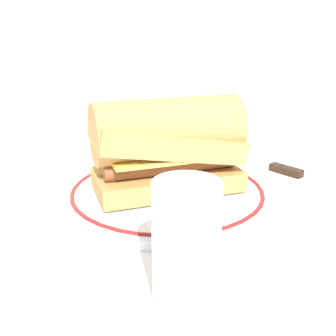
{
  "coord_description": "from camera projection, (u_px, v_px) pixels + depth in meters",
  "views": [
    {
      "loc": [
        -0.15,
        -0.48,
        0.23
      ],
      "look_at": [
        0.03,
        -0.0,
        0.04
      ],
      "focal_mm": 43.1,
      "sensor_mm": 36.0,
      "label": 1
    }
  ],
  "objects": [
    {
      "name": "ground_plane",
      "position": [
        150.0,
        200.0,
        0.55
      ],
      "size": [
        1.5,
        1.5,
        0.0
      ],
      "primitive_type": "plane",
      "color": "white"
    },
    {
      "name": "plate",
      "position": [
        168.0,
        193.0,
        0.56
      ],
      "size": [
        0.29,
        0.29,
        0.01
      ],
      "color": "white",
      "rests_on": "ground_plane"
    },
    {
      "name": "sausage_sandwich",
      "position": [
        168.0,
        145.0,
        0.53
      ],
      "size": [
        0.2,
        0.1,
        0.12
      ],
      "rotation": [
        0.0,
        0.0,
        -0.02
      ],
      "color": "tan",
      "rests_on": "plate"
    },
    {
      "name": "drinking_glass",
      "position": [
        186.0,
        252.0,
        0.34
      ],
      "size": [
        0.06,
        0.06,
        0.11
      ],
      "color": "silver",
      "rests_on": "ground_plane"
    },
    {
      "name": "butter_knife",
      "position": [
        266.0,
        165.0,
        0.68
      ],
      "size": [
        0.08,
        0.16,
        0.01
      ],
      "color": "silver",
      "rests_on": "ground_plane"
    }
  ]
}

